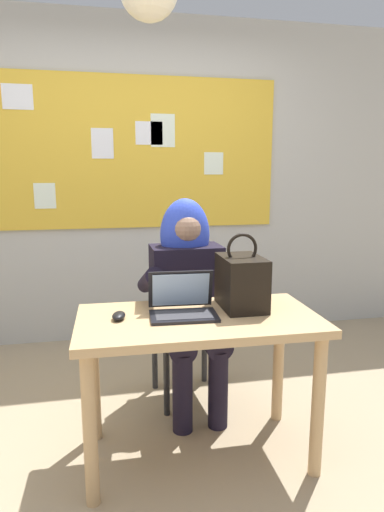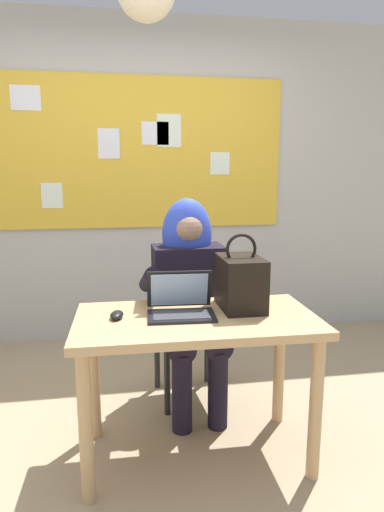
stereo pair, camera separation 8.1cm
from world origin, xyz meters
TOP-DOWN VIEW (x-y plane):
  - ground_plane at (0.00, 0.00)m, footprint 24.00×24.00m
  - wall_back_bulletin at (-0.00, 1.70)m, footprint 6.51×1.92m
  - desk_main at (0.19, -0.03)m, footprint 1.15×0.62m
  - chair_at_desk at (0.24, 0.63)m, footprint 0.45×0.45m
  - person_costumed at (0.25, 0.50)m, footprint 0.60×0.61m
  - laptop at (0.12, 0.01)m, footprint 0.33×0.26m
  - computer_mouse at (-0.18, 0.00)m, footprint 0.08×0.11m
  - handbag at (0.43, 0.06)m, footprint 0.20×0.30m

SIDE VIEW (x-z plane):
  - ground_plane at x=0.00m, z-range 0.00..0.00m
  - chair_at_desk at x=0.24m, z-range 0.05..0.95m
  - desk_main at x=0.19m, z-range 0.25..0.98m
  - person_costumed at x=0.25m, z-range 0.11..1.36m
  - computer_mouse at x=-0.18m, z-range 0.73..0.76m
  - laptop at x=0.12m, z-range 0.67..0.88m
  - handbag at x=0.43m, z-range 0.67..1.05m
  - wall_back_bulletin at x=0.00m, z-range 0.01..2.63m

